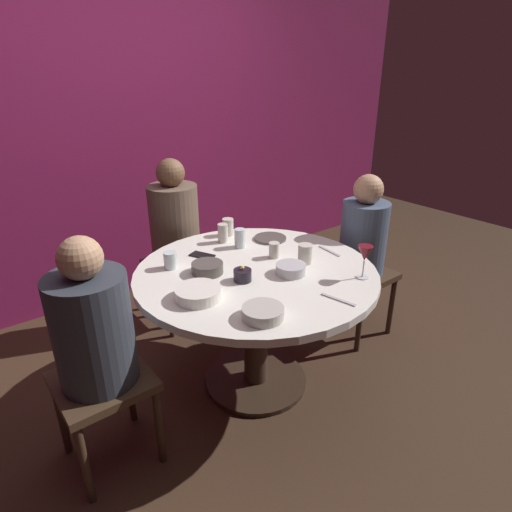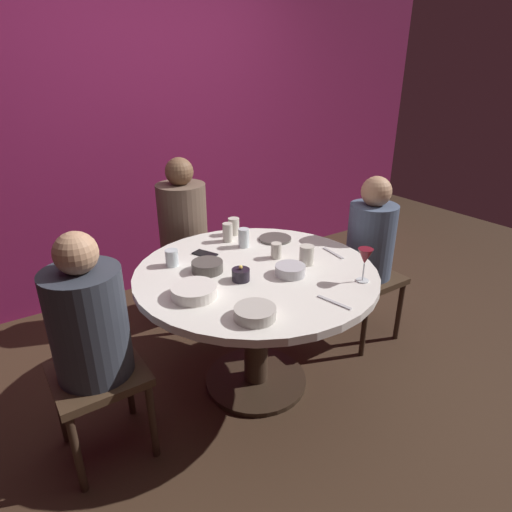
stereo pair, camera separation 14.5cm
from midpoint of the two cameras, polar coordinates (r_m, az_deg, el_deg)
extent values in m
plane|color=#382619|center=(2.70, 1.60, -16.29)|extent=(8.00, 8.00, 0.00)
cube|color=maroon|center=(3.54, -14.26, 15.99)|extent=(6.00, 0.10, 2.60)
cylinder|color=silver|center=(2.30, 1.80, -2.31)|extent=(1.29, 1.29, 0.04)
cylinder|color=#332319|center=(2.49, 1.69, -10.05)|extent=(0.14, 0.14, 0.71)
cylinder|color=#2D2116|center=(2.69, 1.60, -16.05)|extent=(0.60, 0.60, 0.03)
cube|color=#3F2D1E|center=(2.14, -18.35, -14.70)|extent=(0.40, 0.40, 0.04)
cylinder|color=#2D333D|center=(1.99, -19.36, -8.50)|extent=(0.33, 0.33, 0.50)
sphere|color=tan|center=(1.84, -20.74, 0.33)|extent=(0.18, 0.18, 0.18)
cylinder|color=#332319|center=(2.14, -20.72, -23.42)|extent=(0.04, 0.04, 0.43)
cylinder|color=#332319|center=(2.20, -11.63, -20.66)|extent=(0.04, 0.04, 0.43)
cylinder|color=#332319|center=(2.40, -22.91, -17.97)|extent=(0.04, 0.04, 0.43)
cylinder|color=#332319|center=(2.44, -14.91, -15.73)|extent=(0.04, 0.04, 0.43)
cube|color=#3F2D1E|center=(3.13, -8.00, -0.78)|extent=(0.40, 0.40, 0.04)
cylinder|color=brown|center=(3.02, -8.32, 4.32)|extent=(0.33, 0.33, 0.55)
sphere|color=brown|center=(2.92, -8.74, 10.99)|extent=(0.19, 0.19, 0.19)
cylinder|color=#332319|center=(3.31, -11.73, -4.15)|extent=(0.04, 0.04, 0.43)
cylinder|color=#332319|center=(3.03, -9.18, -6.68)|extent=(0.04, 0.04, 0.43)
cylinder|color=#332319|center=(3.43, -6.52, -2.71)|extent=(0.04, 0.04, 0.43)
cylinder|color=#332319|center=(3.17, -3.62, -5.00)|extent=(0.04, 0.04, 0.43)
cube|color=#3F2D1E|center=(2.98, 15.79, -2.78)|extent=(0.40, 0.40, 0.04)
cylinder|color=#475670|center=(2.88, 16.36, 1.90)|extent=(0.30, 0.30, 0.48)
sphere|color=tan|center=(2.78, 17.13, 8.16)|extent=(0.19, 0.19, 0.19)
cylinder|color=#332319|center=(3.30, 15.08, -4.60)|extent=(0.04, 0.04, 0.43)
cylinder|color=#332319|center=(3.08, 10.83, -6.37)|extent=(0.04, 0.04, 0.43)
cylinder|color=#332319|center=(3.12, 19.72, -6.95)|extent=(0.04, 0.04, 0.43)
cylinder|color=#332319|center=(2.88, 15.57, -9.07)|extent=(0.04, 0.04, 0.43)
cylinder|color=black|center=(2.17, -0.12, -2.53)|extent=(0.09, 0.09, 0.06)
sphere|color=#F9D159|center=(2.15, -0.12, -1.52)|extent=(0.02, 0.02, 0.02)
cylinder|color=silver|center=(2.26, 15.72, -3.16)|extent=(0.06, 0.06, 0.01)
cylinder|color=silver|center=(2.24, 15.86, -2.07)|extent=(0.01, 0.01, 0.09)
cone|color=maroon|center=(2.20, 16.10, -0.07)|extent=(0.08, 0.08, 0.08)
cylinder|color=#4C4742|center=(2.69, 4.09, 2.29)|extent=(0.20, 0.20, 0.01)
cube|color=black|center=(2.48, -5.14, 0.25)|extent=(0.12, 0.16, 0.01)
cylinder|color=#B7B7BC|center=(2.24, 6.41, -1.90)|extent=(0.16, 0.16, 0.05)
cylinder|color=silver|center=(2.03, -6.19, -4.70)|extent=(0.22, 0.22, 0.05)
cylinder|color=#4C4742|center=(2.27, -4.66, -1.43)|extent=(0.17, 0.17, 0.06)
cylinder|color=#B2ADA3|center=(1.86, 2.12, -7.58)|extent=(0.18, 0.18, 0.05)
cylinder|color=beige|center=(2.42, 4.40, 0.70)|extent=(0.06, 0.06, 0.09)
cylinder|color=silver|center=(2.56, -0.02, 2.41)|extent=(0.07, 0.07, 0.11)
cylinder|color=beige|center=(2.36, 8.48, 0.10)|extent=(0.08, 0.08, 0.11)
cylinder|color=beige|center=(2.65, -2.23, 3.13)|extent=(0.06, 0.06, 0.12)
cylinder|color=beige|center=(2.76, -1.47, 3.93)|extent=(0.07, 0.07, 0.11)
cylinder|color=silver|center=(2.35, -9.37, -0.27)|extent=(0.07, 0.07, 0.09)
cube|color=#B7B7BC|center=(2.54, 11.80, 0.36)|extent=(0.03, 0.18, 0.01)
cube|color=#B7B7BC|center=(2.02, 12.36, -6.06)|extent=(0.05, 0.18, 0.01)
camera|label=1|loc=(0.07, -88.17, 0.81)|focal=30.17mm
camera|label=2|loc=(0.07, 91.83, -0.81)|focal=30.17mm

